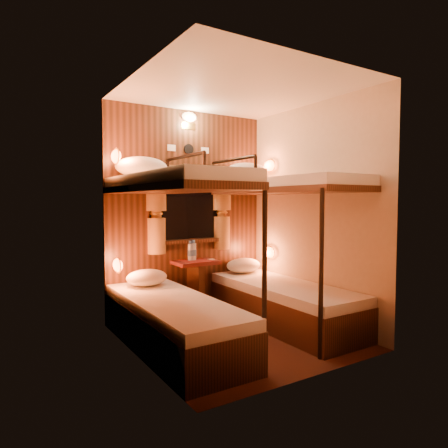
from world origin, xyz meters
TOP-DOWN VIEW (x-y plane):
  - floor at (0.00, 0.00)m, footprint 2.10×2.10m
  - ceiling at (0.00, 0.00)m, footprint 2.10×2.10m
  - wall_back at (0.00, 1.05)m, footprint 2.40×0.00m
  - wall_front at (0.00, -1.05)m, footprint 2.40×0.00m
  - wall_left at (-1.00, 0.00)m, footprint 0.00×2.40m
  - wall_right at (1.00, 0.00)m, footprint 0.00×2.40m
  - back_panel at (0.00, 1.04)m, footprint 2.00×0.03m
  - bunk_left at (-0.65, 0.07)m, footprint 0.72×1.90m
  - bunk_right at (0.65, 0.07)m, footprint 0.72×1.90m
  - window at (0.00, 1.00)m, footprint 1.00×0.12m
  - curtains at (0.00, 0.97)m, footprint 1.10×0.22m
  - back_fixtures at (0.00, 1.00)m, footprint 0.54×0.09m
  - reading_lamps at (-0.00, 0.70)m, footprint 2.00×0.20m
  - table at (0.00, 0.85)m, footprint 0.50×0.34m
  - bottle_left at (-0.05, 0.89)m, footprint 0.07×0.07m
  - bottle_right at (-0.01, 0.89)m, footprint 0.07×0.07m
  - sachet_a at (0.20, 0.84)m, footprint 0.08×0.06m
  - sachet_b at (0.02, 0.86)m, footprint 0.08×0.07m
  - pillow_lower_left at (-0.65, 0.71)m, footprint 0.44×0.31m
  - pillow_lower_right at (0.65, 0.82)m, footprint 0.45×0.32m
  - pillow_upper_left at (-0.65, 0.83)m, footprint 0.56×0.40m
  - pillow_upper_right at (0.65, 0.75)m, footprint 0.55×0.39m

SIDE VIEW (x-z plane):
  - floor at x=0.00m, z-range 0.00..0.00m
  - table at x=0.00m, z-range 0.09..0.74m
  - pillow_lower_left at x=-0.65m, z-range 0.46..0.63m
  - pillow_lower_right at x=0.65m, z-range 0.46..0.63m
  - bunk_left at x=-0.65m, z-range -0.35..1.47m
  - bunk_right at x=0.65m, z-range -0.35..1.47m
  - sachet_b at x=0.02m, z-range 0.65..0.65m
  - sachet_a at x=0.20m, z-range 0.65..0.66m
  - bottle_left at x=-0.05m, z-range 0.63..0.86m
  - bottle_right at x=-0.01m, z-range 0.63..0.87m
  - window at x=0.00m, z-range 0.79..1.58m
  - wall_back at x=0.00m, z-range 0.00..2.40m
  - wall_front at x=0.00m, z-range 0.00..2.40m
  - wall_left at x=-1.00m, z-range 0.00..2.40m
  - wall_right at x=1.00m, z-range 0.00..2.40m
  - back_panel at x=0.00m, z-range 0.00..2.40m
  - reading_lamps at x=0.00m, z-range 0.62..1.86m
  - curtains at x=0.00m, z-range 0.76..1.76m
  - pillow_upper_right at x=0.65m, z-range 1.59..1.80m
  - pillow_upper_left at x=-0.65m, z-range 1.59..1.81m
  - back_fixtures at x=0.00m, z-range 2.00..2.49m
  - ceiling at x=0.00m, z-range 2.40..2.40m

